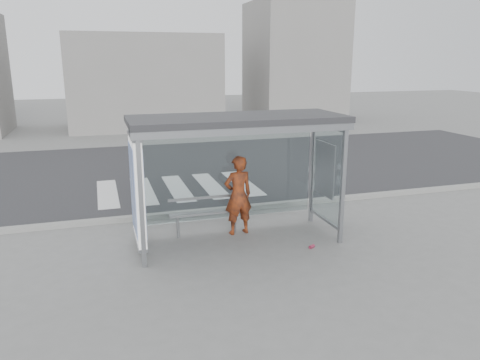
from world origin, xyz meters
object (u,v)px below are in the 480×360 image
object	(u,v)px
bus_shelter	(219,148)
person	(238,195)
soda_can	(312,247)
bench	(207,212)

from	to	relation	value
bus_shelter	person	distance (m)	1.29
person	soda_can	distance (m)	1.90
person	bench	size ratio (longest dim) A/B	1.07
person	bench	bearing A→B (deg)	-18.89
person	bus_shelter	bearing A→B (deg)	29.82
person	soda_can	xyz separation A→B (m)	(1.17, -1.24, -0.83)
bus_shelter	person	size ratio (longest dim) A/B	2.46
person	bench	xyz separation A→B (m)	(-0.67, 0.15, -0.36)
bus_shelter	bench	bearing A→B (deg)	106.61
bus_shelter	soda_can	bearing A→B (deg)	-27.23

